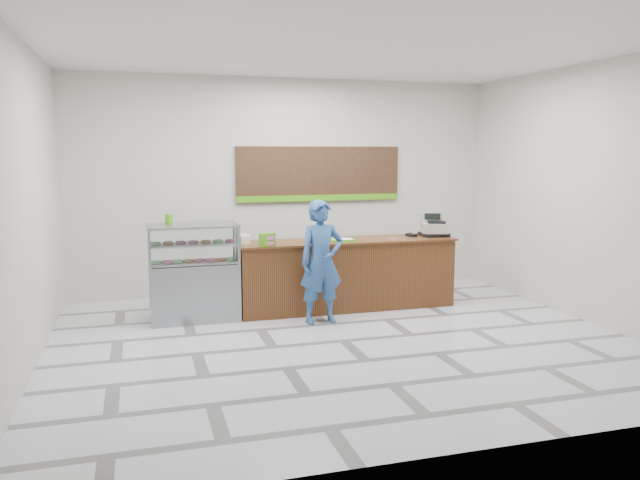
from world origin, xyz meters
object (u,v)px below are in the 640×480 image
object	(u,v)px
display_case	(194,271)
serving_tray	(342,240)
customer	(321,262)
sales_counter	(346,274)
cash_register	(434,227)

from	to	relation	value
display_case	serving_tray	distance (m)	2.16
display_case	customer	size ratio (longest dim) A/B	0.79
serving_tray	customer	distance (m)	0.80
customer	sales_counter	bearing A→B (deg)	44.57
sales_counter	display_case	distance (m)	2.23
sales_counter	serving_tray	distance (m)	0.53
sales_counter	customer	size ratio (longest dim) A/B	1.95
sales_counter	cash_register	size ratio (longest dim) A/B	6.69
sales_counter	display_case	bearing A→B (deg)	-179.99
cash_register	serving_tray	world-z (taller)	cash_register
sales_counter	customer	world-z (taller)	customer
cash_register	customer	distance (m)	2.12
sales_counter	display_case	size ratio (longest dim) A/B	2.45
display_case	serving_tray	xyz separation A→B (m)	(2.13, -0.04, 0.36)
sales_counter	cash_register	world-z (taller)	cash_register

